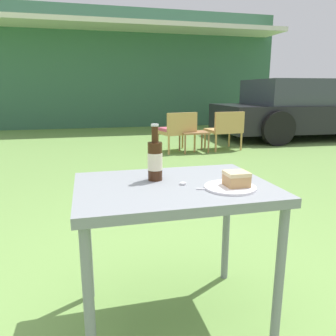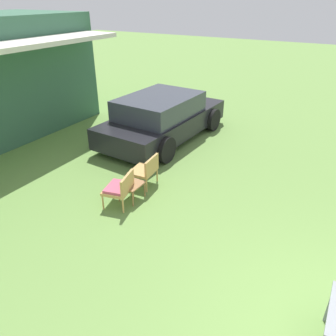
% 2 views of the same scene
% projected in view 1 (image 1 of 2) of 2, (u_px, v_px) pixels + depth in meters
% --- Properties ---
extents(ground_plane, '(60.00, 60.00, 0.00)m').
position_uv_depth(ground_plane, '(173.00, 317.00, 1.61)').
color(ground_plane, '#6B9347').
extents(cabin_building, '(8.92, 4.71, 3.35)m').
position_uv_depth(cabin_building, '(125.00, 72.00, 11.12)').
color(cabin_building, '#38664C').
rests_on(cabin_building, ground_plane).
extents(parked_car, '(4.43, 2.29, 1.32)m').
position_uv_depth(parked_car, '(308.00, 110.00, 7.60)').
color(parked_car, black).
rests_on(parked_car, ground_plane).
extents(wicker_chair_cushioned, '(0.68, 0.61, 0.71)m').
position_uv_depth(wicker_chair_cushioned, '(178.00, 129.00, 5.82)').
color(wicker_chair_cushioned, tan).
rests_on(wicker_chair_cushioned, ground_plane).
extents(wicker_chair_plain, '(0.63, 0.55, 0.71)m').
position_uv_depth(wicker_chair_plain, '(225.00, 128.00, 6.02)').
color(wicker_chair_plain, tan).
rests_on(wicker_chair_plain, ground_plane).
extents(garden_side_table, '(0.48, 0.40, 0.36)m').
position_uv_depth(garden_side_table, '(194.00, 134.00, 5.83)').
color(garden_side_table, '#996B42').
rests_on(garden_side_table, ground_plane).
extents(patio_table, '(0.85, 0.62, 0.68)m').
position_uv_depth(patio_table, '(173.00, 200.00, 1.46)').
color(patio_table, gray).
rests_on(patio_table, ground_plane).
extents(cake_on_plate, '(0.22, 0.22, 0.07)m').
position_uv_depth(cake_on_plate, '(233.00, 183.00, 1.38)').
color(cake_on_plate, white).
rests_on(cake_on_plate, patio_table).
extents(cola_bottle_near, '(0.07, 0.07, 0.26)m').
position_uv_depth(cola_bottle_near, '(155.00, 160.00, 1.49)').
color(cola_bottle_near, '#381E0F').
rests_on(cola_bottle_near, patio_table).
extents(fork, '(0.16, 0.06, 0.01)m').
position_uv_depth(fork, '(216.00, 189.00, 1.36)').
color(fork, silver).
rests_on(fork, patio_table).
extents(loose_bottle_cap, '(0.03, 0.03, 0.01)m').
position_uv_depth(loose_bottle_cap, '(183.00, 184.00, 1.44)').
color(loose_bottle_cap, silver).
rests_on(loose_bottle_cap, patio_table).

